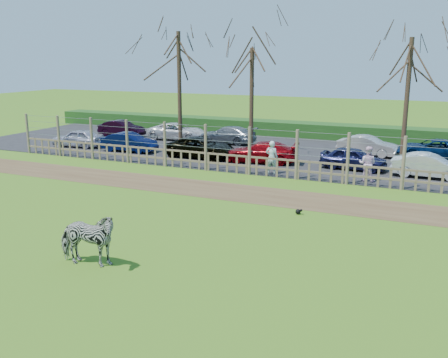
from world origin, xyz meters
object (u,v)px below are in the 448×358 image
at_px(car_8, 177,131).
at_px(car_11, 368,146).
at_px(car_5, 429,166).
at_px(car_4, 353,158).
at_px(zebra, 87,239).
at_px(car_9, 227,135).
at_px(car_7, 122,128).
at_px(tree_left, 179,62).
at_px(car_1, 129,142).
at_px(tree_mid, 252,75).
at_px(car_3, 262,152).
at_px(crow, 298,211).
at_px(car_2, 201,148).
at_px(visitor_b, 367,164).
at_px(car_12, 433,149).
at_px(visitor_a, 272,157).
at_px(tree_right, 409,70).
at_px(car_0, 78,138).

height_order(car_8, car_11, same).
relative_size(car_5, car_8, 0.84).
distance_m(car_4, car_5, 3.83).
height_order(zebra, car_9, zebra).
bearing_deg(car_5, car_7, 79.30).
relative_size(tree_left, car_1, 2.16).
bearing_deg(tree_mid, car_3, -57.10).
xyz_separation_m(crow, car_2, (-8.40, 8.45, 0.53)).
relative_size(car_7, car_9, 0.88).
height_order(zebra, visitor_b, visitor_b).
xyz_separation_m(tree_left, car_3, (6.10, -1.47, -4.98)).
distance_m(car_2, car_12, 13.77).
relative_size(crow, car_2, 0.06).
bearing_deg(visitor_a, car_3, -67.81).
height_order(car_3, car_12, same).
relative_size(tree_left, tree_mid, 1.15).
bearing_deg(car_8, crow, -142.97).
relative_size(car_2, car_9, 1.04).
bearing_deg(car_3, crow, 20.65).
bearing_deg(car_9, car_4, 65.02).
bearing_deg(tree_left, car_8, 121.65).
xyz_separation_m(zebra, crow, (4.28, 7.29, -0.71)).
relative_size(tree_mid, car_9, 1.65).
bearing_deg(car_9, car_8, -89.06).
relative_size(visitor_a, car_4, 0.49).
xyz_separation_m(tree_right, car_8, (-15.86, 2.33, -4.60)).
bearing_deg(tree_mid, car_8, 157.59).
bearing_deg(car_2, car_5, -88.62).
relative_size(visitor_a, car_9, 0.42).
bearing_deg(car_2, crow, -133.72).
bearing_deg(tree_left, car_4, -5.99).
bearing_deg(car_1, car_7, 37.12).
bearing_deg(car_8, tree_left, -154.61).
xyz_separation_m(tree_mid, car_7, (-11.50, 2.42, -4.23)).
height_order(zebra, crow, zebra).
bearing_deg(visitor_b, car_11, -77.12).
distance_m(car_2, car_7, 10.51).
height_order(car_0, car_4, same).
bearing_deg(car_7, car_2, -117.84).
xyz_separation_m(car_3, car_7, (-13.10, 4.89, 0.00)).
xyz_separation_m(car_11, car_12, (3.73, 0.30, 0.00)).
bearing_deg(car_3, car_0, -96.91).
xyz_separation_m(visitor_b, car_2, (-10.04, 2.06, -0.26)).
bearing_deg(visitor_b, tree_left, -11.41).
xyz_separation_m(tree_mid, tree_right, (9.00, 0.50, 0.37)).
distance_m(car_0, car_5, 22.04).
distance_m(car_2, car_5, 12.79).
bearing_deg(car_8, visitor_b, -123.17).
height_order(tree_right, car_11, tree_right).
relative_size(car_5, car_11, 1.00).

